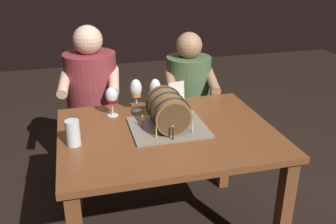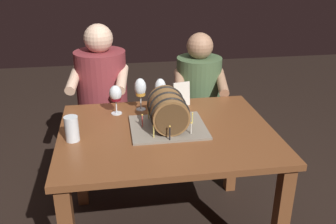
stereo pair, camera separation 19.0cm
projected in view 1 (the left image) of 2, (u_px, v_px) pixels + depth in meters
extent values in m
cube|color=brown|center=(167.00, 133.00, 2.11)|extent=(1.20, 0.94, 0.03)
cube|color=brown|center=(283.00, 215.00, 2.02)|extent=(0.07, 0.07, 0.69)
cube|color=brown|center=(74.00, 165.00, 2.49)|extent=(0.07, 0.07, 0.69)
cube|color=brown|center=(225.00, 145.00, 2.74)|extent=(0.07, 0.07, 0.69)
cube|color=gray|center=(168.00, 127.00, 2.13)|extent=(0.42, 0.37, 0.01)
cylinder|color=brown|center=(168.00, 110.00, 2.09)|extent=(0.20, 0.27, 0.20)
cylinder|color=#4F371E|center=(175.00, 120.00, 1.97)|extent=(0.18, 0.00, 0.18)
cylinder|color=#4F371E|center=(162.00, 101.00, 2.21)|extent=(0.18, 0.00, 0.18)
torus|color=black|center=(172.00, 116.00, 2.01)|extent=(0.22, 0.01, 0.22)
torus|color=black|center=(168.00, 110.00, 2.09)|extent=(0.22, 0.01, 0.22)
torus|color=black|center=(164.00, 104.00, 2.17)|extent=(0.22, 0.01, 0.22)
cylinder|color=#EAD666|center=(191.00, 118.00, 2.16)|extent=(0.01, 0.01, 0.06)
sphere|color=#F9C64C|center=(192.00, 112.00, 2.15)|extent=(0.01, 0.01, 0.01)
cylinder|color=#EAD666|center=(179.00, 111.00, 2.25)|extent=(0.01, 0.01, 0.06)
sphere|color=#F9C64C|center=(179.00, 106.00, 2.23)|extent=(0.01, 0.01, 0.01)
cylinder|color=#EAD666|center=(159.00, 110.00, 2.26)|extent=(0.01, 0.01, 0.07)
sphere|color=#F9C64C|center=(159.00, 104.00, 2.25)|extent=(0.01, 0.01, 0.01)
cylinder|color=#EAD666|center=(147.00, 115.00, 2.20)|extent=(0.01, 0.01, 0.06)
sphere|color=#F9C64C|center=(147.00, 109.00, 2.19)|extent=(0.01, 0.01, 0.01)
cylinder|color=#D64C47|center=(142.00, 122.00, 2.10)|extent=(0.01, 0.01, 0.07)
sphere|color=#F9C64C|center=(142.00, 116.00, 2.08)|extent=(0.01, 0.01, 0.01)
cylinder|color=#EAD666|center=(156.00, 133.00, 1.98)|extent=(0.01, 0.01, 0.06)
sphere|color=#F9C64C|center=(156.00, 126.00, 1.97)|extent=(0.01, 0.01, 0.01)
cylinder|color=black|center=(173.00, 134.00, 1.96)|extent=(0.01, 0.01, 0.07)
sphere|color=#F9C64C|center=(173.00, 126.00, 1.94)|extent=(0.01, 0.01, 0.01)
cylinder|color=silver|center=(192.00, 128.00, 2.04)|extent=(0.01, 0.01, 0.06)
sphere|color=#F9C64C|center=(193.00, 122.00, 2.03)|extent=(0.01, 0.01, 0.01)
cylinder|color=white|center=(137.00, 110.00, 2.37)|extent=(0.06, 0.06, 0.00)
cylinder|color=white|center=(136.00, 104.00, 2.35)|extent=(0.01, 0.01, 0.09)
ellipsoid|color=white|center=(136.00, 88.00, 2.31)|extent=(0.07, 0.07, 0.12)
cylinder|color=#C6842D|center=(136.00, 93.00, 2.32)|extent=(0.06, 0.06, 0.04)
cylinder|color=white|center=(113.00, 115.00, 2.29)|extent=(0.07, 0.07, 0.00)
cylinder|color=white|center=(112.00, 109.00, 2.28)|extent=(0.01, 0.01, 0.08)
ellipsoid|color=white|center=(112.00, 95.00, 2.24)|extent=(0.08, 0.08, 0.10)
cylinder|color=maroon|center=(112.00, 100.00, 2.25)|extent=(0.06, 0.06, 0.03)
cylinder|color=white|center=(155.00, 106.00, 2.44)|extent=(0.06, 0.06, 0.00)
cylinder|color=white|center=(155.00, 101.00, 2.42)|extent=(0.01, 0.01, 0.07)
ellipsoid|color=white|center=(155.00, 88.00, 2.39)|extent=(0.07, 0.07, 0.12)
cylinder|color=white|center=(73.00, 133.00, 1.92)|extent=(0.07, 0.07, 0.14)
cylinder|color=#C6842D|center=(73.00, 137.00, 1.93)|extent=(0.07, 0.07, 0.09)
cylinder|color=white|center=(72.00, 127.00, 1.91)|extent=(0.07, 0.07, 0.01)
cube|color=silver|center=(177.00, 94.00, 2.42)|extent=(0.11, 0.04, 0.16)
cube|color=#4C1B1E|center=(97.00, 152.00, 2.90)|extent=(0.34, 0.32, 0.45)
cylinder|color=maroon|center=(92.00, 91.00, 2.70)|extent=(0.41, 0.41, 0.56)
sphere|color=beige|center=(88.00, 40.00, 2.55)|extent=(0.20, 0.20, 0.20)
cylinder|color=beige|center=(114.00, 80.00, 2.55)|extent=(0.11, 0.31, 0.14)
cylinder|color=beige|center=(64.00, 82.00, 2.51)|extent=(0.11, 0.31, 0.14)
cube|color=#2A3A24|center=(187.00, 141.00, 3.07)|extent=(0.34, 0.32, 0.45)
cylinder|color=#47603D|center=(188.00, 87.00, 2.88)|extent=(0.38, 0.38, 0.48)
sphere|color=#A87A5B|center=(189.00, 45.00, 2.75)|extent=(0.20, 0.20, 0.20)
cylinder|color=#A87A5B|center=(212.00, 81.00, 2.74)|extent=(0.11, 0.31, 0.14)
cylinder|color=#A87A5B|center=(171.00, 82.00, 2.71)|extent=(0.11, 0.31, 0.14)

